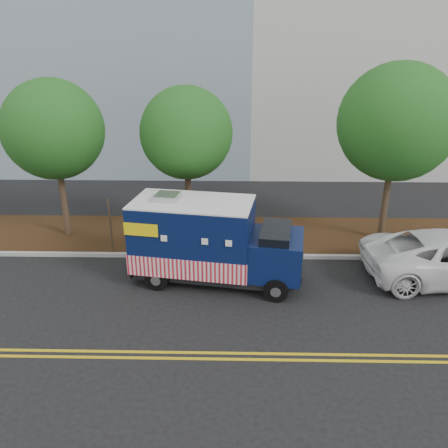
{
  "coord_description": "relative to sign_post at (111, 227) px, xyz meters",
  "views": [
    {
      "loc": [
        0.96,
        -14.2,
        7.86
      ],
      "look_at": [
        0.64,
        0.6,
        1.78
      ],
      "focal_mm": 35.0,
      "sensor_mm": 36.0,
      "label": 1
    }
  ],
  "objects": [
    {
      "name": "food_truck",
      "position": [
        3.96,
        -1.92,
        0.23
      ],
      "size": [
        6.28,
        3.14,
        3.17
      ],
      "rotation": [
        0.0,
        0.0,
        -0.16
      ],
      "color": "black",
      "rests_on": "ground"
    },
    {
      "name": "centerline_far",
      "position": [
        3.86,
        -6.26,
        -1.19
      ],
      "size": [
        120.0,
        0.1,
        0.01
      ],
      "primitive_type": "cube",
      "color": "gold",
      "rests_on": "ground"
    },
    {
      "name": "sign_post",
      "position": [
        0.0,
        0.0,
        0.0
      ],
      "size": [
        0.06,
        0.06,
        2.4
      ],
      "primitive_type": "cube",
      "color": "#473828",
      "rests_on": "ground"
    },
    {
      "name": "centerline_near",
      "position": [
        3.86,
        -6.01,
        -1.19
      ],
      "size": [
        120.0,
        0.1,
        0.01
      ],
      "primitive_type": "cube",
      "color": "gold",
      "rests_on": "ground"
    },
    {
      "name": "ground",
      "position": [
        3.86,
        -1.56,
        -1.2
      ],
      "size": [
        120.0,
        120.0,
        0.0
      ],
      "primitive_type": "plane",
      "color": "black",
      "rests_on": "ground"
    },
    {
      "name": "tree_b",
      "position": [
        2.93,
        1.72,
        3.39
      ],
      "size": [
        3.72,
        3.72,
        6.46
      ],
      "color": "#38281C",
      "rests_on": "ground"
    },
    {
      "name": "mulch_strip",
      "position": [
        3.86,
        1.94,
        -1.12
      ],
      "size": [
        120.0,
        4.0,
        0.15
      ],
      "primitive_type": "cube",
      "color": "black",
      "rests_on": "ground"
    },
    {
      "name": "curb",
      "position": [
        3.86,
        -0.16,
        -1.12
      ],
      "size": [
        120.0,
        0.18,
        0.15
      ],
      "primitive_type": "cube",
      "color": "#9E9E99",
      "rests_on": "ground"
    },
    {
      "name": "tree_a",
      "position": [
        -2.4,
        1.69,
        3.51
      ],
      "size": [
        4.02,
        4.02,
        6.73
      ],
      "color": "#38281C",
      "rests_on": "ground"
    },
    {
      "name": "tree_c",
      "position": [
        11.16,
        1.54,
        3.87
      ],
      "size": [
        4.58,
        4.58,
        7.37
      ],
      "color": "#38281C",
      "rests_on": "ground"
    }
  ]
}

